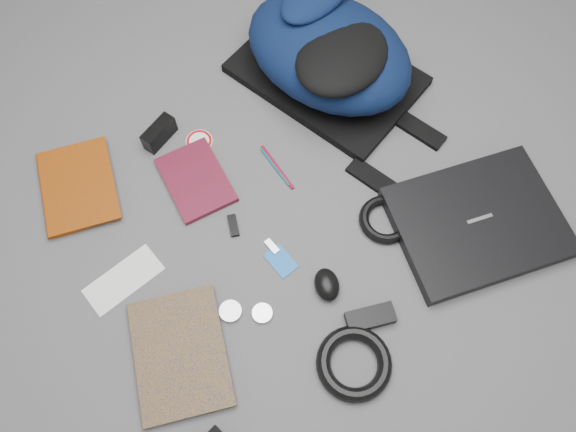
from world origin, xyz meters
TOP-DOWN VIEW (x-y plane):
  - ground at (0.00, 0.00)m, footprint 4.00×4.00m
  - backpack at (0.35, 0.31)m, footprint 0.51×0.63m
  - laptop at (0.38, -0.29)m, footprint 0.48×0.42m
  - textbook_red at (-0.49, 0.42)m, footprint 0.26×0.30m
  - comic_book at (-0.50, -0.10)m, footprint 0.30×0.34m
  - envelope at (-0.42, 0.10)m, footprint 0.20×0.10m
  - dvd_case at (-0.14, 0.23)m, footprint 0.18×0.23m
  - compact_camera at (-0.15, 0.40)m, footprint 0.11×0.07m
  - sticker_disc at (-0.06, 0.33)m, footprint 0.08×0.08m
  - pen_teal at (0.06, 0.14)m, footprint 0.01×0.14m
  - pen_red at (0.06, 0.14)m, footprint 0.01×0.15m
  - id_badge at (-0.08, -0.08)m, footprint 0.06×0.08m
  - usb_black at (-0.13, 0.06)m, footprint 0.04×0.06m
  - usb_silver at (-0.08, -0.04)m, footprint 0.02×0.04m
  - mouse at (-0.03, -0.20)m, footprint 0.09×0.10m
  - headphone_left at (-0.25, -0.12)m, footprint 0.07×0.07m
  - headphone_right at (-0.19, -0.17)m, footprint 0.06×0.06m
  - cable_coil at (0.20, -0.15)m, footprint 0.17×0.17m
  - power_brick at (0.01, -0.33)m, footprint 0.13×0.09m
  - power_cord_coil at (-0.09, -0.39)m, footprint 0.18×0.18m

SIDE VIEW (x-z plane):
  - ground at x=0.00m, z-range 0.00..0.00m
  - sticker_disc at x=-0.06m, z-range 0.00..0.00m
  - envelope at x=-0.42m, z-range 0.00..0.00m
  - id_badge at x=-0.08m, z-range 0.00..0.00m
  - pen_teal at x=0.06m, z-range 0.00..0.01m
  - usb_silver at x=-0.08m, z-range 0.00..0.01m
  - pen_red at x=0.06m, z-range 0.00..0.01m
  - usb_black at x=-0.13m, z-range 0.00..0.01m
  - headphone_right at x=-0.19m, z-range 0.00..0.01m
  - headphone_left at x=-0.25m, z-range 0.00..0.01m
  - dvd_case at x=-0.14m, z-range 0.00..0.02m
  - comic_book at x=-0.50m, z-range 0.00..0.02m
  - cable_coil at x=0.20m, z-range 0.00..0.03m
  - textbook_red at x=-0.49m, z-range 0.00..0.03m
  - power_brick at x=0.01m, z-range 0.00..0.03m
  - power_cord_coil at x=-0.09m, z-range 0.00..0.03m
  - laptop at x=0.38m, z-range 0.00..0.04m
  - mouse at x=-0.03m, z-range 0.00..0.04m
  - compact_camera at x=-0.15m, z-range 0.00..0.06m
  - backpack at x=0.35m, z-range 0.00..0.23m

